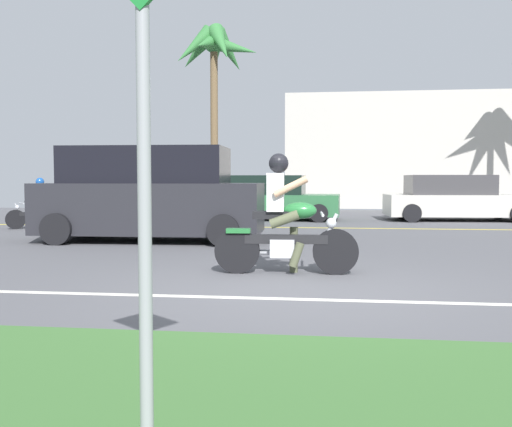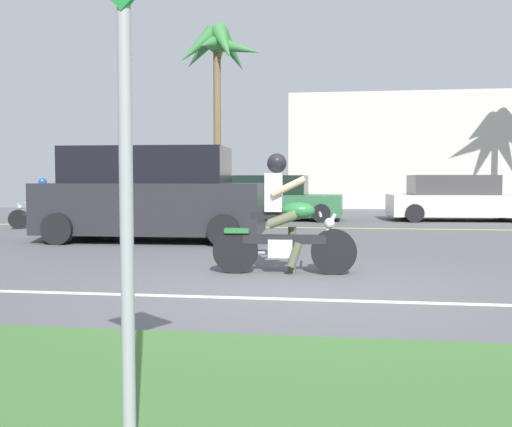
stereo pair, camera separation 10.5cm
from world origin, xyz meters
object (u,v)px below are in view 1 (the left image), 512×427
(suv_nearby, at_px, (150,196))
(parked_car_2, at_px, (455,199))
(motorcyclist_distant, at_px, (38,207))
(parked_car_0, at_px, (119,195))
(parked_car_1, at_px, (271,199))
(street_sign, at_px, (143,111))
(motorcyclist, at_px, (285,223))
(palm_tree_1, at_px, (214,55))

(suv_nearby, relative_size, parked_car_2, 1.09)
(suv_nearby, height_order, motorcyclist_distant, suv_nearby)
(suv_nearby, bearing_deg, parked_car_0, 115.37)
(parked_car_0, relative_size, parked_car_1, 0.93)
(street_sign, bearing_deg, motorcyclist, 88.10)
(suv_nearby, relative_size, motorcyclist_distant, 3.63)
(motorcyclist, height_order, parked_car_2, motorcyclist)
(motorcyclist, distance_m, suv_nearby, 5.08)
(motorcyclist_distant, bearing_deg, parked_car_0, 79.16)
(parked_car_2, bearing_deg, motorcyclist, -112.44)
(parked_car_2, xyz_separation_m, street_sign, (-4.73, -16.59, 0.93))
(motorcyclist_distant, bearing_deg, motorcyclist, -42.98)
(suv_nearby, bearing_deg, parked_car_1, 73.82)
(suv_nearby, xyz_separation_m, motorcyclist_distant, (-3.95, 2.70, -0.39))
(suv_nearby, xyz_separation_m, palm_tree_1, (-0.50, 9.55, 4.94))
(motorcyclist_distant, relative_size, street_sign, 0.51)
(motorcyclist, bearing_deg, motorcyclist_distant, 137.02)
(motorcyclist, xyz_separation_m, palm_tree_1, (-3.69, 13.50, 5.20))
(parked_car_1, distance_m, motorcyclist_distant, 7.11)
(suv_nearby, bearing_deg, motorcyclist, -51.18)
(motorcyclist, height_order, suv_nearby, suv_nearby)
(motorcyclist, relative_size, street_sign, 0.75)
(motorcyclist, xyz_separation_m, parked_car_2, (4.55, 11.01, -0.03))
(suv_nearby, relative_size, street_sign, 1.85)
(palm_tree_1, bearing_deg, suv_nearby, -86.98)
(suv_nearby, height_order, parked_car_2, suv_nearby)
(parked_car_2, bearing_deg, suv_nearby, -137.60)
(parked_car_1, distance_m, street_sign, 16.26)
(parked_car_2, relative_size, motorcyclist_distant, 3.33)
(suv_nearby, distance_m, parked_car_2, 10.47)
(motorcyclist, distance_m, street_sign, 5.65)
(motorcyclist, xyz_separation_m, suv_nearby, (-3.18, 3.95, 0.26))
(motorcyclist, relative_size, motorcyclist_distant, 1.48)
(motorcyclist, height_order, palm_tree_1, palm_tree_1)
(parked_car_0, height_order, motorcyclist_distant, parked_car_0)
(parked_car_0, distance_m, parked_car_2, 10.92)
(suv_nearby, bearing_deg, palm_tree_1, 93.02)
(motorcyclist, distance_m, parked_car_0, 12.43)
(motorcyclist, bearing_deg, parked_car_0, 120.82)
(palm_tree_1, bearing_deg, motorcyclist, -74.73)
(parked_car_0, distance_m, motorcyclist_distant, 4.10)
(parked_car_0, height_order, parked_car_2, parked_car_0)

